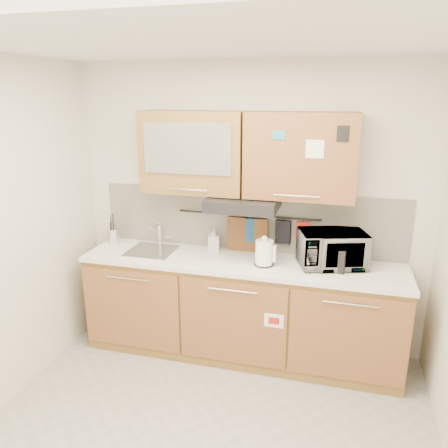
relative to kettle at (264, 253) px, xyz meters
The scene contains 19 objects.
floor 1.55m from the kettle, 100.57° to the right, with size 3.20×3.20×0.00m, color #9E9993.
ceiling 1.96m from the kettle, 100.57° to the right, with size 3.20×3.20×0.00m, color white.
wall_back 0.50m from the kettle, 120.42° to the left, with size 3.20×3.20×0.00m, color silver.
base_cabinet 0.66m from the kettle, 165.68° to the left, with size 2.80×0.64×0.88m.
countertop 0.25m from the kettle, 166.28° to the left, with size 2.82×0.62×0.04m, color white.
backsplash 0.45m from the kettle, 121.27° to the left, with size 2.80×0.02×0.56m, color silver.
upper_cabinets 0.86m from the kettle, 139.61° to the left, with size 1.82×0.37×0.70m.
range_hood 0.46m from the kettle, 152.23° to the left, with size 0.60×0.46×0.10m, color black.
sink 1.07m from the kettle, behind, with size 0.42×0.40×0.26m.
utensil_rail 0.44m from the kettle, 124.26° to the left, with size 0.02×0.02×1.30m, color black.
utensil_crock 1.52m from the kettle, behind, with size 0.14×0.14×0.30m.
kettle is the anchor object (origin of this frame).
toaster 0.55m from the kettle, ahead, with size 0.29×0.21×0.19m.
microwave 0.57m from the kettle, 13.77° to the left, with size 0.54×0.36×0.30m, color #999999.
soap_bottle 0.57m from the kettle, 154.93° to the left, with size 0.10×0.10×0.22m, color #999999.
cutting_board 0.36m from the kettle, 125.49° to the left, with size 0.37×0.03×0.46m, color brown.
oven_mitt 0.35m from the kettle, 118.37° to the left, with size 0.13×0.03×0.22m, color navy.
dark_pouch 0.34m from the kettle, 68.94° to the left, with size 0.14×0.04×0.21m, color black.
pot_holder 0.44m from the kettle, 46.10° to the left, with size 0.12×0.02×0.14m, color red.
Camera 1 is at (0.78, -2.29, 2.31)m, focal length 35.00 mm.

